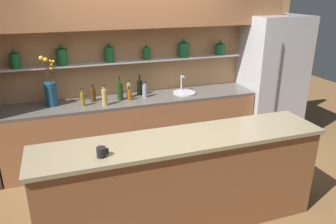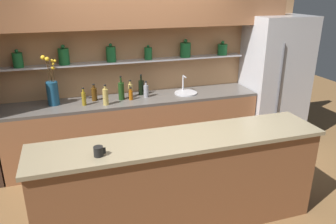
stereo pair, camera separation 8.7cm
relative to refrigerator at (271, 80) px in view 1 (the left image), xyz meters
name	(u,v)px [view 1 (the left image)]	position (x,y,z in m)	size (l,w,h in m)	color
ground_plane	(169,202)	(-2.15, -1.20, -1.00)	(12.00, 12.00, 0.00)	brown
back_wall_unit	(135,50)	(-2.15, 0.33, 0.55)	(5.20, 0.44, 2.60)	tan
back_counter_unit	(135,128)	(-2.25, 0.04, -0.54)	(3.56, 0.62, 0.92)	#99603D
island_counter	(182,183)	(-2.15, -1.60, -0.49)	(2.89, 0.61, 1.02)	brown
refrigerator	(271,80)	(0.00, 0.00, 0.00)	(0.91, 0.73, 2.01)	#B7B7BC
flower_vase	(51,91)	(-3.34, 0.10, 0.11)	(0.19, 0.16, 0.67)	navy
sink_fixture	(184,92)	(-1.48, 0.05, -0.06)	(0.34, 0.34, 0.25)	#B7B7BC
bottle_sauce_0	(130,95)	(-2.32, 0.00, -0.01)	(0.06, 0.06, 0.18)	#9E4C0A
bottle_wine_1	(120,91)	(-2.44, 0.05, 0.04)	(0.08, 0.08, 0.34)	#193814
bottle_spirit_2	(93,94)	(-2.81, 0.11, 0.01)	(0.08, 0.08, 0.24)	#4C2D0C
bottle_spirit_3	(129,90)	(-2.30, 0.14, 0.02)	(0.06, 0.06, 0.24)	tan
bottle_wine_4	(140,87)	(-2.12, 0.19, 0.03)	(0.08, 0.08, 0.30)	black
bottle_oil_5	(83,99)	(-2.96, -0.05, 0.02)	(0.06, 0.06, 0.24)	olive
bottle_spirit_6	(145,91)	(-2.09, 0.05, 0.01)	(0.07, 0.07, 0.23)	gray
bottle_spirit_7	(105,97)	(-2.68, -0.11, 0.03)	(0.07, 0.07, 0.28)	tan
coffee_mug	(102,152)	(-2.95, -1.73, 0.06)	(0.10, 0.08, 0.09)	black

